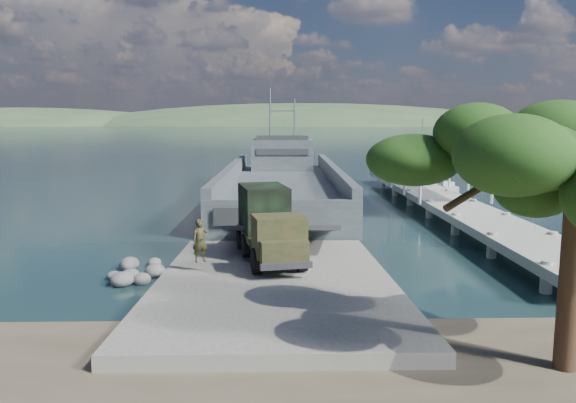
% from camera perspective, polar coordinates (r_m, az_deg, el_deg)
% --- Properties ---
extents(ground, '(1400.00, 1400.00, 0.00)m').
position_cam_1_polar(ground, '(25.60, -1.33, -8.09)').
color(ground, '#163235').
rests_on(ground, ground).
extents(boat_ramp, '(10.00, 18.00, 0.50)m').
position_cam_1_polar(boat_ramp, '(24.57, -1.33, -8.20)').
color(boat_ramp, slate).
rests_on(boat_ramp, ground).
extents(shoreline_rocks, '(3.20, 5.60, 0.90)m').
position_cam_1_polar(shoreline_rocks, '(26.81, -14.82, -7.61)').
color(shoreline_rocks, '#5E5D5B').
rests_on(shoreline_rocks, ground).
extents(distant_headlands, '(1000.00, 240.00, 48.00)m').
position_cam_1_polar(distant_headlands, '(586.72, 3.58, 7.72)').
color(distant_headlands, '#345233').
rests_on(distant_headlands, ground).
extents(pier, '(6.40, 44.00, 6.10)m').
position_cam_1_polar(pier, '(45.57, 15.23, 0.98)').
color(pier, '#B4B3A9').
rests_on(pier, ground).
extents(landing_craft, '(10.12, 38.12, 11.27)m').
position_cam_1_polar(landing_craft, '(49.32, -0.59, 1.03)').
color(landing_craft, '#41494D').
rests_on(landing_craft, ground).
extents(military_truck, '(3.65, 7.68, 3.43)m').
position_cam_1_polar(military_truck, '(27.28, -2.00, -2.29)').
color(military_truck, black).
rests_on(military_truck, boat_ramp).
extents(soldier, '(0.84, 0.71, 1.95)m').
position_cam_1_polar(soldier, '(25.55, -8.89, -4.81)').
color(soldier, '#24321C').
rests_on(soldier, boat_ramp).
extents(sailboat_near, '(1.99, 4.86, 5.75)m').
position_cam_1_polar(sailboat_near, '(59.39, 15.46, 1.39)').
color(sailboat_near, silver).
rests_on(sailboat_near, ground).
extents(sailboat_far, '(2.93, 6.44, 7.57)m').
position_cam_1_polar(sailboat_far, '(63.20, 13.36, 1.97)').
color(sailboat_far, silver).
rests_on(sailboat_far, ground).
extents(overhang_tree, '(8.11, 7.47, 7.36)m').
position_cam_1_polar(overhang_tree, '(16.89, 25.13, 2.94)').
color(overhang_tree, '#382816').
rests_on(overhang_tree, ground).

